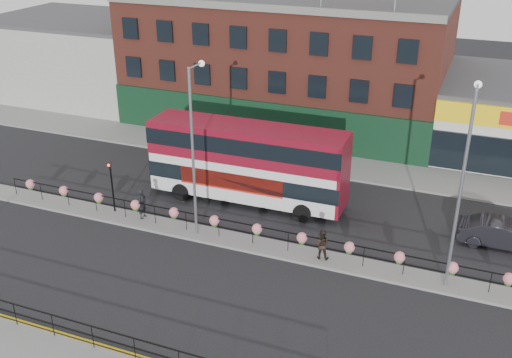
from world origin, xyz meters
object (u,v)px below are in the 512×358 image
at_px(car, 502,234).
at_px(lamp_column_east, 463,174).
at_px(pedestrian_a, 142,204).
at_px(pedestrian_b, 322,244).
at_px(double_decker_bus, 248,156).
at_px(lamp_column_west, 194,138).

relative_size(car, lamp_column_east, 0.47).
height_order(pedestrian_a, pedestrian_b, pedestrian_a).
xyz_separation_m(car, pedestrian_b, (-8.57, -4.95, 0.22)).
distance_m(double_decker_bus, lamp_column_west, 5.57).
relative_size(pedestrian_b, lamp_column_west, 0.17).
xyz_separation_m(double_decker_bus, pedestrian_a, (-4.76, -4.52, -1.95)).
xyz_separation_m(double_decker_bus, lamp_column_east, (12.29, -4.77, 2.90)).
xyz_separation_m(double_decker_bus, car, (14.65, 0.05, -2.25)).
height_order(pedestrian_a, lamp_column_west, lamp_column_west).
bearing_deg(lamp_column_east, lamp_column_west, 179.88).
xyz_separation_m(double_decker_bus, lamp_column_west, (-1.06, -4.74, 2.71)).
bearing_deg(pedestrian_b, car, -157.23).
bearing_deg(double_decker_bus, lamp_column_east, -21.22).
bearing_deg(car, lamp_column_west, 105.04).
distance_m(car, pedestrian_a, 19.94).
height_order(pedestrian_a, lamp_column_east, lamp_column_east).
height_order(car, lamp_column_east, lamp_column_east).
bearing_deg(car, lamp_column_east, 152.08).
bearing_deg(lamp_column_east, car, 64.03).
height_order(double_decker_bus, lamp_column_west, lamp_column_west).
bearing_deg(lamp_column_west, pedestrian_b, -1.21).
bearing_deg(pedestrian_a, car, -77.46).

